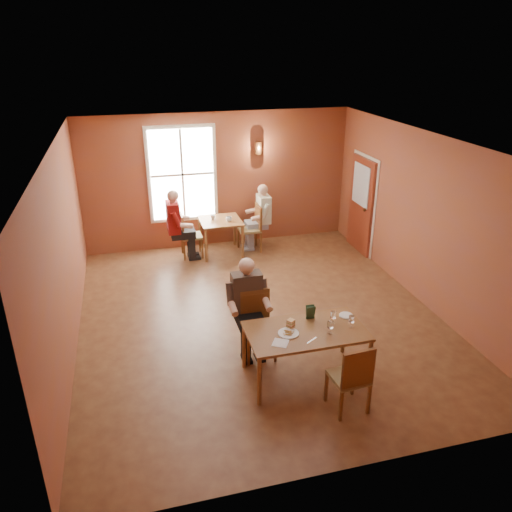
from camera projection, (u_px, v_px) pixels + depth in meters
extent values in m
cube|color=brown|center=(259.00, 316.00, 8.67)|extent=(6.00, 7.00, 0.01)
cube|color=brown|center=(218.00, 180.00, 11.16)|extent=(6.00, 0.04, 3.00)
cube|color=brown|center=(351.00, 359.00, 4.97)|extent=(6.00, 0.04, 3.00)
cube|color=brown|center=(63.00, 254.00, 7.36)|extent=(0.04, 7.00, 3.00)
cube|color=brown|center=(423.00, 219.00, 8.77)|extent=(0.04, 7.00, 3.00)
cube|color=white|center=(259.00, 142.00, 7.46)|extent=(6.00, 7.00, 0.04)
cube|color=white|center=(182.00, 175.00, 10.85)|extent=(1.36, 0.10, 1.96)
cube|color=maroon|center=(360.00, 205.00, 10.97)|extent=(0.12, 1.04, 2.10)
cylinder|color=brown|center=(258.00, 148.00, 11.01)|extent=(0.16, 0.16, 0.28)
cylinder|color=silver|center=(288.00, 333.00, 6.72)|extent=(0.30, 0.30, 0.04)
cube|color=tan|center=(291.00, 325.00, 6.85)|extent=(0.13, 0.13, 0.11)
cube|color=#234329|center=(310.00, 312.00, 7.07)|extent=(0.13, 0.07, 0.21)
cube|color=white|center=(312.00, 340.00, 6.59)|extent=(0.18, 0.12, 0.00)
cube|color=white|center=(280.00, 343.00, 6.53)|extent=(0.27, 0.27, 0.01)
cylinder|color=silver|center=(346.00, 315.00, 7.17)|extent=(0.23, 0.23, 0.02)
imported|color=silver|center=(229.00, 219.00, 10.79)|extent=(0.13, 0.13, 0.10)
imported|color=silver|center=(213.00, 217.00, 10.91)|extent=(0.13, 0.13, 0.10)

